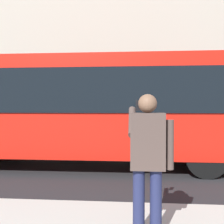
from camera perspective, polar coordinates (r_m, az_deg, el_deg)
name	(u,v)px	position (r m, az deg, el deg)	size (l,w,h in m)	color
ground_plane	(142,164)	(7.87, 6.55, -11.30)	(60.00, 60.00, 0.00)	#232326
building_facade_far	(138,29)	(15.10, 5.76, 17.70)	(28.00, 1.55, 12.00)	#A89E8E
red_bus	(88,107)	(7.49, -5.21, 1.05)	(9.05, 2.54, 3.08)	red
pedestrian_photographer	(148,154)	(3.11, 7.87, -9.23)	(0.53, 0.52, 1.70)	#1E2347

